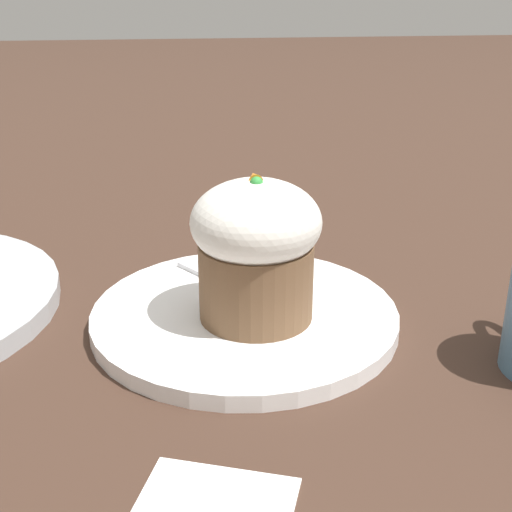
{
  "coord_description": "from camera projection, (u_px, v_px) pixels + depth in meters",
  "views": [
    {
      "loc": [
        -0.47,
        0.04,
        0.25
      ],
      "look_at": [
        -0.01,
        -0.01,
        0.06
      ],
      "focal_mm": 50.0,
      "sensor_mm": 36.0,
      "label": 1
    }
  ],
  "objects": [
    {
      "name": "ground_plane",
      "position": [
        245.0,
        324.0,
        0.53
      ],
      "size": [
        4.0,
        4.0,
        0.0
      ],
      "primitive_type": "plane",
      "color": "#3D281E"
    },
    {
      "name": "spoon",
      "position": [
        243.0,
        290.0,
        0.55
      ],
      "size": [
        0.1,
        0.08,
        0.01
      ],
      "color": "silver",
      "rests_on": "dessert_plate"
    },
    {
      "name": "carrot_cake",
      "position": [
        256.0,
        248.0,
        0.5
      ],
      "size": [
        0.09,
        0.09,
        0.11
      ],
      "color": "brown",
      "rests_on": "dessert_plate"
    },
    {
      "name": "dessert_plate",
      "position": [
        245.0,
        317.0,
        0.53
      ],
      "size": [
        0.23,
        0.23,
        0.01
      ],
      "color": "white",
      "rests_on": "ground_plane"
    }
  ]
}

